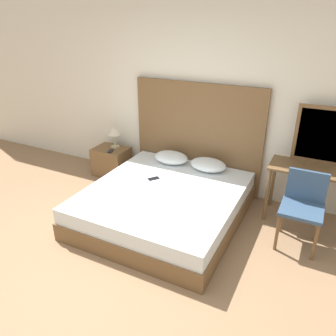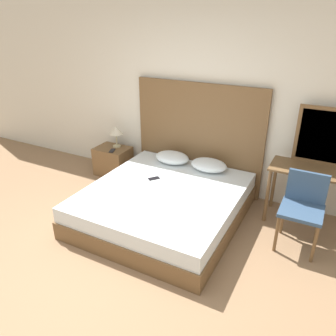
# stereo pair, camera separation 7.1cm
# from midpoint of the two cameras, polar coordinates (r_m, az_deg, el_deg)

# --- Properties ---
(ground_plane) EXTENTS (16.00, 16.00, 0.00)m
(ground_plane) POSITION_cam_midpoint_polar(r_m,az_deg,el_deg) (3.48, -12.43, -18.97)
(ground_plane) COLOR #8C6B4C
(wall_back) EXTENTS (10.00, 0.06, 2.70)m
(wall_back) POSITION_cam_midpoint_polar(r_m,az_deg,el_deg) (4.72, 4.74, 12.26)
(wall_back) COLOR silver
(wall_back) RESTS_ON ground_plane
(bed) EXTENTS (1.84, 2.01, 0.42)m
(bed) POSITION_cam_midpoint_polar(r_m,az_deg,el_deg) (4.20, -1.11, -6.24)
(bed) COLOR brown
(bed) RESTS_ON ground_plane
(headboard) EXTENTS (1.93, 0.05, 1.57)m
(headboard) POSITION_cam_midpoint_polar(r_m,az_deg,el_deg) (4.80, 4.60, 5.42)
(headboard) COLOR brown
(headboard) RESTS_ON ground_plane
(pillow_left) EXTENTS (0.51, 0.36, 0.16)m
(pillow_left) POSITION_cam_midpoint_polar(r_m,az_deg,el_deg) (4.79, 0.14, 1.85)
(pillow_left) COLOR silver
(pillow_left) RESTS_ON bed
(pillow_right) EXTENTS (0.51, 0.36, 0.16)m
(pillow_right) POSITION_cam_midpoint_polar(r_m,az_deg,el_deg) (4.59, 6.55, 0.57)
(pillow_right) COLOR silver
(pillow_right) RESTS_ON bed
(phone_on_bed) EXTENTS (0.15, 0.16, 0.01)m
(phone_on_bed) POSITION_cam_midpoint_polar(r_m,az_deg,el_deg) (4.35, -3.01, -1.84)
(phone_on_bed) COLOR black
(phone_on_bed) RESTS_ON bed
(nightstand) EXTENTS (0.54, 0.41, 0.46)m
(nightstand) POSITION_cam_midpoint_polar(r_m,az_deg,el_deg) (5.42, -10.16, 1.14)
(nightstand) COLOR brown
(nightstand) RESTS_ON ground_plane
(table_lamp) EXTENTS (0.22, 0.22, 0.35)m
(table_lamp) POSITION_cam_midpoint_polar(r_m,az_deg,el_deg) (5.28, -9.74, 6.30)
(table_lamp) COLOR tan
(table_lamp) RESTS_ON nightstand
(phone_on_nightstand) EXTENTS (0.12, 0.16, 0.01)m
(phone_on_nightstand) POSITION_cam_midpoint_polar(r_m,az_deg,el_deg) (5.21, -10.36, 2.93)
(phone_on_nightstand) COLOR black
(phone_on_nightstand) RESTS_ON nightstand
(vanity_desk) EXTENTS (0.97, 0.47, 0.74)m
(vanity_desk) POSITION_cam_midpoint_polar(r_m,az_deg,el_deg) (4.29, 23.12, -1.63)
(vanity_desk) COLOR brown
(vanity_desk) RESTS_ON ground_plane
(vanity_mirror) EXTENTS (0.57, 0.03, 0.70)m
(vanity_mirror) POSITION_cam_midpoint_polar(r_m,az_deg,el_deg) (4.31, 24.47, 5.26)
(vanity_mirror) COLOR brown
(vanity_mirror) RESTS_ON vanity_desk
(chair) EXTENTS (0.45, 0.44, 0.85)m
(chair) POSITION_cam_midpoint_polar(r_m,az_deg,el_deg) (3.90, 21.99, -5.71)
(chair) COLOR #334C6B
(chair) RESTS_ON ground_plane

